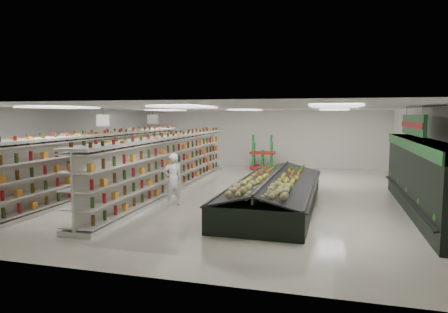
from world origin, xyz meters
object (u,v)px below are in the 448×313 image
(gondola_left, at_px, (107,163))
(soda_endcap, at_px, (263,154))
(shopper_background, at_px, (154,161))
(produce_island, at_px, (274,191))
(gondola_center, at_px, (170,165))
(shopper_main, at_px, (173,180))

(gondola_left, xyz_separation_m, soda_endcap, (5.04, 7.16, -0.20))
(gondola_left, xyz_separation_m, shopper_background, (0.48, 3.27, -0.26))
(produce_island, height_order, shopper_background, shopper_background)
(shopper_background, bearing_deg, gondola_left, 173.38)
(gondola_center, height_order, soda_endcap, gondola_center)
(gondola_left, distance_m, shopper_background, 3.31)
(gondola_left, xyz_separation_m, gondola_center, (2.58, 0.29, -0.04))
(gondola_left, height_order, shopper_main, gondola_left)
(produce_island, height_order, soda_endcap, soda_endcap)
(produce_island, distance_m, shopper_background, 7.88)
(soda_endcap, bearing_deg, shopper_background, -139.48)
(produce_island, xyz_separation_m, soda_endcap, (-1.83, 8.50, 0.34))
(soda_endcap, bearing_deg, gondola_center, -109.71)
(gondola_left, bearing_deg, produce_island, -10.39)
(gondola_center, height_order, produce_island, gondola_center)
(shopper_main, distance_m, shopper_background, 6.25)
(gondola_center, bearing_deg, soda_endcap, 69.30)
(gondola_center, distance_m, soda_endcap, 7.31)
(gondola_left, relative_size, gondola_center, 1.04)
(soda_endcap, distance_m, shopper_main, 9.36)
(gondola_left, distance_m, produce_island, 7.02)
(gondola_center, xyz_separation_m, produce_island, (4.29, -1.62, -0.50))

